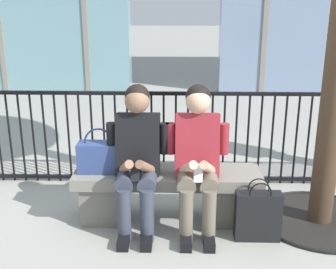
% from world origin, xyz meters
% --- Properties ---
extents(ground_plane, '(60.00, 60.00, 0.00)m').
position_xyz_m(ground_plane, '(0.00, 0.00, 0.00)').
color(ground_plane, '#9E9B93').
extents(stone_bench, '(1.60, 0.44, 0.45)m').
position_xyz_m(stone_bench, '(0.00, 0.00, 0.27)').
color(stone_bench, gray).
rests_on(stone_bench, ground).
extents(seated_person_with_phone, '(0.52, 0.66, 1.21)m').
position_xyz_m(seated_person_with_phone, '(-0.25, -0.13, 0.65)').
color(seated_person_with_phone, '#383D4C').
rests_on(seated_person_with_phone, ground).
extents(seated_person_companion, '(0.52, 0.66, 1.21)m').
position_xyz_m(seated_person_companion, '(0.25, -0.13, 0.65)').
color(seated_person_companion, '#6B6051').
rests_on(seated_person_companion, ground).
extents(handbag_on_bench, '(0.36, 0.18, 0.39)m').
position_xyz_m(handbag_on_bench, '(-0.58, -0.01, 0.59)').
color(handbag_on_bench, '#33477F').
rests_on(handbag_on_bench, stone_bench).
extents(shopping_bag, '(0.36, 0.13, 0.51)m').
position_xyz_m(shopping_bag, '(0.73, -0.32, 0.21)').
color(shopping_bag, black).
rests_on(shopping_bag, ground).
extents(plaza_railing, '(9.54, 0.04, 0.98)m').
position_xyz_m(plaza_railing, '(0.00, 0.79, 0.50)').
color(plaza_railing, black).
rests_on(plaza_railing, ground).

